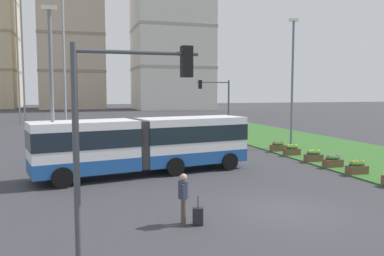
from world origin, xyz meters
name	(u,v)px	position (x,y,z in m)	size (l,w,h in m)	color
ground_plane	(285,211)	(0.00, 0.00, 0.00)	(260.00, 260.00, 0.00)	#38383D
grass_median	(357,155)	(11.38, 10.00, 0.04)	(10.00, 70.00, 0.08)	#336628
articulated_bus	(145,144)	(-3.86, 8.18, 1.65)	(12.06, 4.72, 3.00)	white
car_navy_sedan	(90,131)	(-6.04, 25.20, 0.75)	(4.46, 2.14, 1.58)	#19234C
pedestrian_crossing	(183,195)	(-4.06, -0.35, 1.00)	(0.36, 0.56, 1.74)	#4C4238
rolling_suitcase	(198,216)	(-3.61, -0.55, 0.31)	(0.42, 0.34, 0.97)	#232328
flower_planter_1	(357,167)	(6.98, 4.62, 0.43)	(1.10, 0.56, 0.74)	brown
flower_planter_2	(333,161)	(6.98, 6.68, 0.43)	(1.10, 0.56, 0.74)	brown
flower_planter_3	(314,156)	(6.98, 8.63, 0.43)	(1.10, 0.56, 0.74)	brown
flower_planter_4	(292,150)	(6.98, 11.24, 0.43)	(1.10, 0.56, 0.74)	brown
flower_planter_5	(278,146)	(6.98, 13.19, 0.43)	(1.10, 0.56, 0.74)	brown
traffic_light_near_left	(118,116)	(-6.47, -3.00, 3.87)	(3.18, 0.28, 5.64)	#474C51
traffic_light_far_right	(218,99)	(5.53, 22.00, 3.80)	(3.21, 0.28, 5.52)	#474C51
streetlight_left	(51,87)	(-8.50, 7.50, 4.72)	(0.70, 0.28, 8.55)	slate
streetlight_median	(292,79)	(8.88, 14.56, 5.47)	(0.70, 0.28, 10.05)	slate
apartment_tower_westcentre	(72,38)	(-7.28, 97.25, 18.43)	(16.35, 15.16, 36.82)	#C6B299
apartment_tower_centre	(172,30)	(16.90, 86.23, 19.82)	(18.88, 16.65, 39.61)	silver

